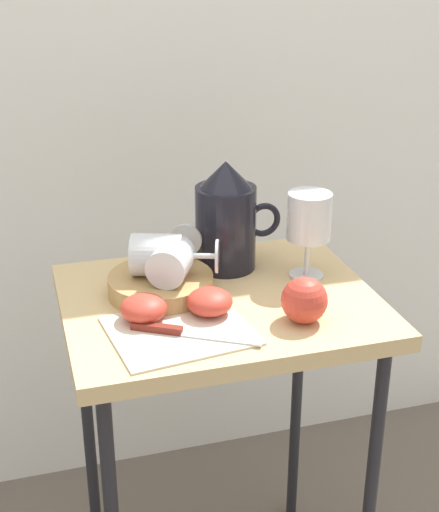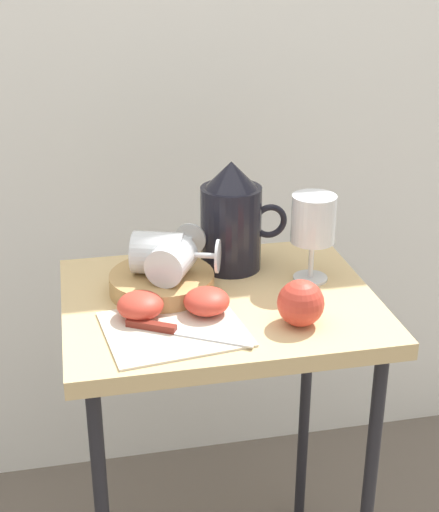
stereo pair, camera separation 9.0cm
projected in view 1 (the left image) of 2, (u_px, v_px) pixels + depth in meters
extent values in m
cube|color=white|center=(155.00, 87.00, 1.65)|extent=(2.40, 0.03, 1.99)
cube|color=tan|center=(220.00, 305.00, 1.32)|extent=(0.55, 0.44, 0.03)
cylinder|color=black|center=(369.00, 506.00, 1.36)|extent=(0.02, 0.02, 0.69)
cylinder|color=black|center=(89.00, 432.00, 1.56)|extent=(0.02, 0.02, 0.69)
cylinder|color=black|center=(297.00, 397.00, 1.68)|extent=(0.02, 0.02, 0.69)
cube|color=beige|center=(180.00, 331.00, 1.20)|extent=(0.24, 0.22, 0.00)
cylinder|color=tan|center=(161.00, 285.00, 1.32)|extent=(0.19, 0.19, 0.03)
cylinder|color=black|center=(226.00, 228.00, 1.40)|extent=(0.11, 0.11, 0.16)
cylinder|color=#B23819|center=(226.00, 244.00, 1.41)|extent=(0.11, 0.11, 0.09)
cone|color=black|center=(226.00, 174.00, 1.36)|extent=(0.10, 0.10, 0.05)
torus|color=black|center=(263.00, 220.00, 1.42)|extent=(0.07, 0.01, 0.07)
cylinder|color=silver|center=(306.00, 275.00, 1.39)|extent=(0.06, 0.06, 0.00)
cylinder|color=silver|center=(307.00, 256.00, 1.38)|extent=(0.01, 0.01, 0.07)
cylinder|color=silver|center=(309.00, 216.00, 1.34)|extent=(0.08, 0.08, 0.09)
cylinder|color=#B23819|center=(309.00, 226.00, 1.35)|extent=(0.07, 0.07, 0.04)
cylinder|color=silver|center=(171.00, 262.00, 1.28)|extent=(0.10, 0.11, 0.07)
cylinder|color=silver|center=(182.00, 246.00, 1.35)|extent=(0.04, 0.06, 0.01)
cylinder|color=silver|center=(186.00, 240.00, 1.37)|extent=(0.06, 0.03, 0.06)
cylinder|color=silver|center=(157.00, 255.00, 1.30)|extent=(0.11, 0.10, 0.08)
cylinder|color=silver|center=(199.00, 256.00, 1.30)|extent=(0.06, 0.03, 0.01)
cylinder|color=silver|center=(217.00, 256.00, 1.30)|extent=(0.02, 0.06, 0.06)
ellipsoid|color=#CC3D2D|center=(144.00, 308.00, 1.22)|extent=(0.08, 0.08, 0.04)
ellipsoid|color=#CC3D2D|center=(210.00, 302.00, 1.24)|extent=(0.08, 0.08, 0.04)
sphere|color=#CC3D2D|center=(304.00, 300.00, 1.22)|extent=(0.08, 0.08, 0.08)
cube|color=silver|center=(222.00, 339.00, 1.17)|extent=(0.12, 0.08, 0.00)
cube|color=maroon|center=(157.00, 328.00, 1.19)|extent=(0.08, 0.05, 0.01)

